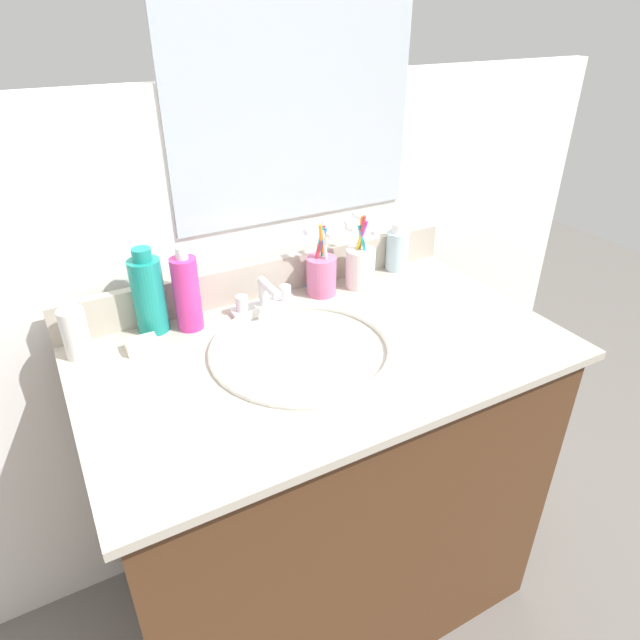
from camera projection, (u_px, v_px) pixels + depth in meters
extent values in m
plane|color=#66605B|center=(324.00, 588.00, 1.56)|extent=(6.00, 6.00, 0.00)
cube|color=#4C2D19|center=(325.00, 488.00, 1.36)|extent=(0.96, 0.54, 0.79)
cube|color=#B2A899|center=(326.00, 351.00, 1.16)|extent=(1.00, 0.59, 0.02)
cube|color=#B2A899|center=(269.00, 277.00, 1.35)|extent=(1.00, 0.02, 0.09)
cube|color=white|center=(263.00, 337.00, 1.50)|extent=(2.10, 0.04, 1.30)
cube|color=#B2BCC6|center=(295.00, 94.00, 1.21)|extent=(0.60, 0.01, 0.56)
torus|color=white|center=(304.00, 348.00, 1.14)|extent=(0.39, 0.39, 0.02)
ellipsoid|color=white|center=(304.00, 366.00, 1.16)|extent=(0.34, 0.34, 0.11)
cylinder|color=#B2B5BA|center=(304.00, 379.00, 1.18)|extent=(0.04, 0.04, 0.01)
cube|color=silver|center=(264.00, 307.00, 1.29)|extent=(0.16, 0.05, 0.01)
cylinder|color=silver|center=(264.00, 293.00, 1.28)|extent=(0.02, 0.02, 0.06)
cylinder|color=silver|center=(269.00, 288.00, 1.23)|extent=(0.02, 0.09, 0.02)
cylinder|color=silver|center=(242.00, 303.00, 1.26)|extent=(0.03, 0.03, 0.04)
cylinder|color=silver|center=(285.00, 293.00, 1.30)|extent=(0.03, 0.03, 0.04)
cylinder|color=teal|center=(149.00, 296.00, 1.18)|extent=(0.07, 0.07, 0.17)
cylinder|color=teal|center=(142.00, 255.00, 1.13)|extent=(0.04, 0.04, 0.03)
cylinder|color=white|center=(75.00, 333.00, 1.10)|extent=(0.05, 0.05, 0.11)
cone|color=white|center=(68.00, 307.00, 1.07)|extent=(0.03, 0.03, 0.02)
cylinder|color=silver|center=(397.00, 251.00, 1.47)|extent=(0.06, 0.06, 0.10)
cylinder|color=white|center=(399.00, 228.00, 1.43)|extent=(0.04, 0.04, 0.02)
cylinder|color=#D8338C|center=(187.00, 294.00, 1.18)|extent=(0.06, 0.06, 0.16)
cylinder|color=white|center=(181.00, 253.00, 1.14)|extent=(0.03, 0.03, 0.03)
cylinder|color=white|center=(360.00, 268.00, 1.38)|extent=(0.07, 0.07, 0.10)
cylinder|color=#D8333F|center=(359.00, 247.00, 1.36)|extent=(0.02, 0.06, 0.18)
cube|color=white|center=(356.00, 215.00, 1.35)|extent=(0.01, 0.02, 0.01)
cylinder|color=yellow|center=(356.00, 253.00, 1.36)|extent=(0.04, 0.04, 0.15)
cube|color=white|center=(349.00, 228.00, 1.34)|extent=(0.01, 0.02, 0.01)
cylinder|color=orange|center=(360.00, 248.00, 1.37)|extent=(0.02, 0.03, 0.18)
cube|color=white|center=(360.00, 217.00, 1.34)|extent=(0.01, 0.02, 0.01)
cylinder|color=#26B2B2|center=(366.00, 255.00, 1.36)|extent=(0.04, 0.04, 0.15)
cube|color=white|center=(375.00, 232.00, 1.32)|extent=(0.01, 0.02, 0.01)
cylinder|color=#B23FBF|center=(356.00, 251.00, 1.36)|extent=(0.04, 0.05, 0.16)
cube|color=white|center=(347.00, 223.00, 1.34)|extent=(0.01, 0.02, 0.01)
cylinder|color=#D16693|center=(321.00, 276.00, 1.34)|extent=(0.07, 0.07, 0.09)
cylinder|color=orange|center=(323.00, 254.00, 1.33)|extent=(0.04, 0.05, 0.17)
cube|color=white|center=(326.00, 223.00, 1.32)|extent=(0.01, 0.02, 0.01)
cylinder|color=blue|center=(316.00, 259.00, 1.32)|extent=(0.04, 0.04, 0.16)
cube|color=white|center=(306.00, 233.00, 1.29)|extent=(0.01, 0.02, 0.01)
cylinder|color=white|center=(326.00, 261.00, 1.32)|extent=(0.02, 0.02, 0.16)
cube|color=white|center=(330.00, 235.00, 1.28)|extent=(0.01, 0.02, 0.01)
cylinder|color=#D8333F|center=(316.00, 259.00, 1.32)|extent=(0.04, 0.02, 0.17)
cube|color=white|center=(308.00, 232.00, 1.28)|extent=(0.01, 0.02, 0.01)
cylinder|color=green|center=(322.00, 258.00, 1.33)|extent=(0.02, 0.03, 0.16)
cube|color=white|center=(324.00, 229.00, 1.31)|extent=(0.01, 0.02, 0.01)
cylinder|color=#26B2B2|center=(316.00, 259.00, 1.32)|extent=(0.04, 0.03, 0.16)
cube|color=white|center=(309.00, 231.00, 1.29)|extent=(0.01, 0.02, 0.01)
cube|color=white|center=(142.00, 345.00, 1.14)|extent=(0.06, 0.04, 0.02)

